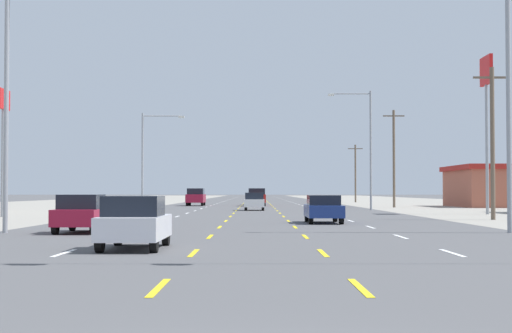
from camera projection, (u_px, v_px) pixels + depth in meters
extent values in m
plane|color=#4C4C4F|center=(259.00, 209.00, 72.44)|extent=(572.00, 572.00, 0.00)
cube|color=white|center=(67.00, 253.00, 20.98)|extent=(0.14, 2.60, 0.01)
cube|color=white|center=(117.00, 237.00, 28.47)|extent=(0.14, 2.60, 0.01)
cube|color=white|center=(147.00, 227.00, 35.97)|extent=(0.14, 2.60, 0.01)
cube|color=white|center=(166.00, 221.00, 43.47)|extent=(0.14, 2.60, 0.01)
cube|color=white|center=(180.00, 216.00, 50.96)|extent=(0.14, 2.60, 0.01)
cube|color=white|center=(190.00, 213.00, 58.46)|extent=(0.14, 2.60, 0.01)
cube|color=white|center=(198.00, 211.00, 65.96)|extent=(0.14, 2.60, 0.01)
cube|color=white|center=(204.00, 209.00, 73.45)|extent=(0.14, 2.60, 0.01)
cube|color=white|center=(209.00, 207.00, 80.95)|extent=(0.14, 2.60, 0.01)
cube|color=white|center=(213.00, 206.00, 88.44)|extent=(0.14, 2.60, 0.01)
cube|color=white|center=(217.00, 205.00, 95.94)|extent=(0.14, 2.60, 0.01)
cube|color=white|center=(220.00, 204.00, 103.44)|extent=(0.14, 2.60, 0.01)
cube|color=white|center=(222.00, 203.00, 110.93)|extent=(0.14, 2.60, 0.01)
cube|color=white|center=(225.00, 202.00, 118.43)|extent=(0.14, 2.60, 0.01)
cube|color=white|center=(227.00, 201.00, 125.93)|extent=(0.14, 2.60, 0.01)
cube|color=white|center=(228.00, 201.00, 133.42)|extent=(0.14, 2.60, 0.01)
cube|color=white|center=(230.00, 200.00, 140.92)|extent=(0.14, 2.60, 0.01)
cube|color=white|center=(231.00, 200.00, 148.41)|extent=(0.14, 2.60, 0.01)
cube|color=white|center=(233.00, 199.00, 155.91)|extent=(0.14, 2.60, 0.01)
cube|color=white|center=(234.00, 199.00, 163.41)|extent=(0.14, 2.60, 0.01)
cube|color=white|center=(235.00, 199.00, 170.90)|extent=(0.14, 2.60, 0.01)
cube|color=white|center=(236.00, 198.00, 178.40)|extent=(0.14, 2.60, 0.01)
cube|color=white|center=(237.00, 198.00, 185.90)|extent=(0.14, 2.60, 0.01)
cube|color=white|center=(238.00, 198.00, 193.39)|extent=(0.14, 2.60, 0.01)
cube|color=white|center=(238.00, 197.00, 200.89)|extent=(0.14, 2.60, 0.01)
cube|color=white|center=(239.00, 197.00, 208.38)|extent=(0.14, 2.60, 0.01)
cube|color=white|center=(240.00, 197.00, 215.88)|extent=(0.14, 2.60, 0.01)
cube|color=white|center=(241.00, 197.00, 223.38)|extent=(0.14, 2.60, 0.01)
cube|color=yellow|center=(161.00, 287.00, 13.47)|extent=(0.14, 2.60, 0.01)
cube|color=yellow|center=(196.00, 253.00, 20.97)|extent=(0.14, 2.60, 0.01)
cube|color=yellow|center=(213.00, 237.00, 28.46)|extent=(0.14, 2.60, 0.01)
cube|color=yellow|center=(222.00, 227.00, 35.96)|extent=(0.14, 2.60, 0.01)
cube|color=yellow|center=(228.00, 221.00, 43.46)|extent=(0.14, 2.60, 0.01)
cube|color=yellow|center=(233.00, 217.00, 50.95)|extent=(0.14, 2.60, 0.01)
cube|color=yellow|center=(236.00, 213.00, 58.45)|extent=(0.14, 2.60, 0.01)
cube|color=yellow|center=(239.00, 211.00, 65.94)|extent=(0.14, 2.60, 0.01)
cube|color=yellow|center=(241.00, 209.00, 73.44)|extent=(0.14, 2.60, 0.01)
cube|color=yellow|center=(242.00, 207.00, 80.94)|extent=(0.14, 2.60, 0.01)
cube|color=yellow|center=(244.00, 206.00, 88.43)|extent=(0.14, 2.60, 0.01)
cube|color=yellow|center=(245.00, 205.00, 95.93)|extent=(0.14, 2.60, 0.01)
cube|color=yellow|center=(246.00, 204.00, 103.43)|extent=(0.14, 2.60, 0.01)
cube|color=yellow|center=(247.00, 203.00, 110.92)|extent=(0.14, 2.60, 0.01)
cube|color=yellow|center=(247.00, 202.00, 118.42)|extent=(0.14, 2.60, 0.01)
cube|color=yellow|center=(248.00, 201.00, 125.91)|extent=(0.14, 2.60, 0.01)
cube|color=yellow|center=(249.00, 201.00, 133.41)|extent=(0.14, 2.60, 0.01)
cube|color=yellow|center=(249.00, 200.00, 140.91)|extent=(0.14, 2.60, 0.01)
cube|color=yellow|center=(250.00, 200.00, 148.40)|extent=(0.14, 2.60, 0.01)
cube|color=yellow|center=(250.00, 199.00, 155.90)|extent=(0.14, 2.60, 0.01)
cube|color=yellow|center=(250.00, 199.00, 163.40)|extent=(0.14, 2.60, 0.01)
cube|color=yellow|center=(251.00, 199.00, 170.89)|extent=(0.14, 2.60, 0.01)
cube|color=yellow|center=(251.00, 198.00, 178.39)|extent=(0.14, 2.60, 0.01)
cube|color=yellow|center=(251.00, 198.00, 185.88)|extent=(0.14, 2.60, 0.01)
cube|color=yellow|center=(252.00, 198.00, 193.38)|extent=(0.14, 2.60, 0.01)
cube|color=yellow|center=(252.00, 197.00, 200.88)|extent=(0.14, 2.60, 0.01)
cube|color=yellow|center=(252.00, 197.00, 208.37)|extent=(0.14, 2.60, 0.01)
cube|color=yellow|center=(252.00, 197.00, 215.87)|extent=(0.14, 2.60, 0.01)
cube|color=yellow|center=(253.00, 197.00, 223.37)|extent=(0.14, 2.60, 0.01)
cube|color=yellow|center=(363.00, 288.00, 13.46)|extent=(0.14, 2.60, 0.01)
cube|color=yellow|center=(325.00, 253.00, 20.96)|extent=(0.14, 2.60, 0.01)
cube|color=yellow|center=(308.00, 237.00, 28.45)|extent=(0.14, 2.60, 0.01)
cube|color=yellow|center=(298.00, 227.00, 35.95)|extent=(0.14, 2.60, 0.01)
cube|color=yellow|center=(291.00, 221.00, 43.44)|extent=(0.14, 2.60, 0.01)
cube|color=yellow|center=(286.00, 217.00, 50.94)|extent=(0.14, 2.60, 0.01)
cube|color=yellow|center=(283.00, 213.00, 58.44)|extent=(0.14, 2.60, 0.01)
cube|color=yellow|center=(280.00, 211.00, 65.93)|extent=(0.14, 2.60, 0.01)
cube|color=yellow|center=(278.00, 209.00, 73.43)|extent=(0.14, 2.60, 0.01)
cube|color=yellow|center=(276.00, 207.00, 80.93)|extent=(0.14, 2.60, 0.01)
cube|color=yellow|center=(274.00, 206.00, 88.42)|extent=(0.14, 2.60, 0.01)
cube|color=yellow|center=(273.00, 205.00, 95.92)|extent=(0.14, 2.60, 0.01)
cube|color=yellow|center=(272.00, 204.00, 103.41)|extent=(0.14, 2.60, 0.01)
cube|color=yellow|center=(271.00, 203.00, 110.91)|extent=(0.14, 2.60, 0.01)
cube|color=yellow|center=(270.00, 202.00, 118.41)|extent=(0.14, 2.60, 0.01)
cube|color=yellow|center=(270.00, 201.00, 125.90)|extent=(0.14, 2.60, 0.01)
cube|color=yellow|center=(269.00, 201.00, 133.40)|extent=(0.14, 2.60, 0.01)
cube|color=yellow|center=(268.00, 200.00, 140.90)|extent=(0.14, 2.60, 0.01)
cube|color=yellow|center=(268.00, 200.00, 148.39)|extent=(0.14, 2.60, 0.01)
cube|color=yellow|center=(268.00, 199.00, 155.89)|extent=(0.14, 2.60, 0.01)
cube|color=yellow|center=(267.00, 199.00, 163.38)|extent=(0.14, 2.60, 0.01)
cube|color=yellow|center=(267.00, 199.00, 170.88)|extent=(0.14, 2.60, 0.01)
cube|color=yellow|center=(266.00, 198.00, 178.38)|extent=(0.14, 2.60, 0.01)
cube|color=yellow|center=(266.00, 198.00, 185.87)|extent=(0.14, 2.60, 0.01)
cube|color=yellow|center=(266.00, 198.00, 193.37)|extent=(0.14, 2.60, 0.01)
cube|color=yellow|center=(265.00, 197.00, 200.87)|extent=(0.14, 2.60, 0.01)
cube|color=yellow|center=(265.00, 197.00, 208.36)|extent=(0.14, 2.60, 0.01)
cube|color=yellow|center=(265.00, 197.00, 215.86)|extent=(0.14, 2.60, 0.01)
cube|color=yellow|center=(265.00, 197.00, 223.35)|extent=(0.14, 2.60, 0.01)
cube|color=white|center=(455.00, 253.00, 20.94)|extent=(0.14, 2.60, 0.01)
cube|color=white|center=(403.00, 237.00, 28.44)|extent=(0.14, 2.60, 0.01)
cube|color=white|center=(373.00, 227.00, 35.94)|extent=(0.14, 2.60, 0.01)
cube|color=white|center=(353.00, 221.00, 43.43)|extent=(0.14, 2.60, 0.01)
cube|color=white|center=(339.00, 217.00, 50.93)|extent=(0.14, 2.60, 0.01)
cube|color=white|center=(329.00, 213.00, 58.43)|extent=(0.14, 2.60, 0.01)
cube|color=white|center=(321.00, 211.00, 65.92)|extent=(0.14, 2.60, 0.01)
cube|color=white|center=(315.00, 209.00, 73.42)|extent=(0.14, 2.60, 0.01)
cube|color=white|center=(309.00, 207.00, 80.91)|extent=(0.14, 2.60, 0.01)
cube|color=white|center=(305.00, 206.00, 88.41)|extent=(0.14, 2.60, 0.01)
cube|color=white|center=(301.00, 205.00, 95.91)|extent=(0.14, 2.60, 0.01)
cube|color=white|center=(298.00, 204.00, 103.40)|extent=(0.14, 2.60, 0.01)
cube|color=white|center=(296.00, 203.00, 110.90)|extent=(0.14, 2.60, 0.01)
cube|color=white|center=(293.00, 202.00, 118.40)|extent=(0.14, 2.60, 0.01)
cube|color=white|center=(291.00, 201.00, 125.89)|extent=(0.14, 2.60, 0.01)
cube|color=white|center=(289.00, 201.00, 133.39)|extent=(0.14, 2.60, 0.01)
cube|color=white|center=(288.00, 200.00, 140.88)|extent=(0.14, 2.60, 0.01)
cube|color=white|center=(286.00, 200.00, 148.38)|extent=(0.14, 2.60, 0.01)
cube|color=white|center=(285.00, 199.00, 155.88)|extent=(0.14, 2.60, 0.01)
cube|color=white|center=(284.00, 199.00, 163.37)|extent=(0.14, 2.60, 0.01)
cube|color=white|center=(283.00, 199.00, 170.87)|extent=(0.14, 2.60, 0.01)
cube|color=white|center=(282.00, 198.00, 178.37)|extent=(0.14, 2.60, 0.01)
cube|color=white|center=(281.00, 198.00, 185.86)|extent=(0.14, 2.60, 0.01)
cube|color=white|center=(280.00, 198.00, 193.36)|extent=(0.14, 2.60, 0.01)
cube|color=white|center=(279.00, 197.00, 200.85)|extent=(0.14, 2.60, 0.01)
cube|color=white|center=(278.00, 197.00, 208.35)|extent=(0.14, 2.60, 0.01)
cube|color=white|center=(278.00, 197.00, 215.85)|extent=(0.14, 2.60, 0.01)
cube|color=white|center=(277.00, 197.00, 223.34)|extent=(0.14, 2.60, 0.01)
cube|color=silver|center=(138.00, 227.00, 22.54)|extent=(1.72, 3.90, 0.66)
cube|color=black|center=(136.00, 206.00, 22.31)|extent=(1.58, 1.90, 0.58)
cylinder|color=black|center=(121.00, 236.00, 23.93)|extent=(0.20, 0.60, 0.60)
cylinder|color=black|center=(169.00, 236.00, 23.92)|extent=(0.20, 0.60, 0.60)
cylinder|color=black|center=(102.00, 242.00, 21.13)|extent=(0.20, 0.60, 0.60)
cylinder|color=black|center=(157.00, 242.00, 21.12)|extent=(0.20, 0.60, 0.60)
cube|color=maroon|center=(85.00, 217.00, 31.39)|extent=(1.72, 3.90, 0.66)
cube|color=black|center=(84.00, 202.00, 31.16)|extent=(1.58, 1.90, 0.58)
cylinder|color=black|center=(75.00, 224.00, 32.78)|extent=(0.20, 0.60, 0.60)
cylinder|color=black|center=(110.00, 224.00, 32.77)|extent=(0.20, 0.60, 0.60)
cylinder|color=black|center=(58.00, 227.00, 29.98)|extent=(0.20, 0.60, 0.60)
cylinder|color=black|center=(96.00, 227.00, 29.97)|extent=(0.20, 0.60, 0.60)
cube|color=navy|center=(326.00, 211.00, 40.74)|extent=(1.80, 4.50, 0.62)
cube|color=black|center=(326.00, 200.00, 40.66)|extent=(1.62, 2.10, 0.52)
cylinder|color=black|center=(309.00, 216.00, 42.28)|extent=(0.22, 0.64, 0.64)
cylinder|color=black|center=(338.00, 216.00, 42.28)|extent=(0.22, 0.64, 0.64)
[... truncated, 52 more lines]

